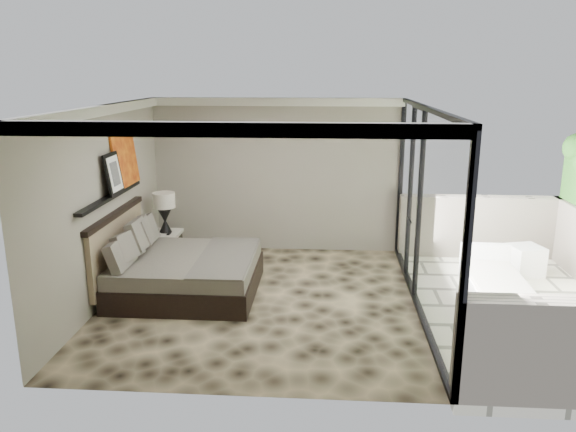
# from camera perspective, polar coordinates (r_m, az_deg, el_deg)

# --- Properties ---
(floor) EXTENTS (5.00, 5.00, 0.00)m
(floor) POSITION_cam_1_polar(r_m,az_deg,el_deg) (8.31, -2.72, -8.57)
(floor) COLOR black
(floor) RESTS_ON ground
(ceiling) EXTENTS (4.50, 5.00, 0.02)m
(ceiling) POSITION_cam_1_polar(r_m,az_deg,el_deg) (7.66, -2.98, 11.02)
(ceiling) COLOR silver
(ceiling) RESTS_ON back_wall
(back_wall) EXTENTS (4.50, 0.02, 2.80)m
(back_wall) POSITION_cam_1_polar(r_m,az_deg,el_deg) (10.29, -1.19, 4.11)
(back_wall) COLOR gray
(back_wall) RESTS_ON floor
(left_wall) EXTENTS (0.02, 5.00, 2.80)m
(left_wall) POSITION_cam_1_polar(r_m,az_deg,el_deg) (8.43, -18.14, 1.07)
(left_wall) COLOR gray
(left_wall) RESTS_ON floor
(glass_wall) EXTENTS (0.08, 5.00, 2.80)m
(glass_wall) POSITION_cam_1_polar(r_m,az_deg,el_deg) (7.92, 13.53, 0.56)
(glass_wall) COLOR white
(glass_wall) RESTS_ON floor
(terrace_slab) EXTENTS (3.00, 5.00, 0.12)m
(terrace_slab) POSITION_cam_1_polar(r_m,az_deg,el_deg) (8.75, 22.82, -8.97)
(terrace_slab) COLOR beige
(terrace_slab) RESTS_ON ground
(picture_ledge) EXTENTS (0.12, 2.20, 0.05)m
(picture_ledge) POSITION_cam_1_polar(r_m,az_deg,el_deg) (8.48, -17.57, 1.88)
(picture_ledge) COLOR black
(picture_ledge) RESTS_ON left_wall
(bed) EXTENTS (2.13, 2.06, 1.18)m
(bed) POSITION_cam_1_polar(r_m,az_deg,el_deg) (8.64, -10.88, -5.43)
(bed) COLOR black
(bed) RESTS_ON floor
(nightstand) EXTENTS (0.67, 0.67, 0.57)m
(nightstand) POSITION_cam_1_polar(r_m,az_deg,el_deg) (10.13, -12.48, -2.89)
(nightstand) COLOR black
(nightstand) RESTS_ON floor
(table_lamp) EXTENTS (0.38, 0.38, 0.70)m
(table_lamp) POSITION_cam_1_polar(r_m,az_deg,el_deg) (9.97, -12.45, 0.90)
(table_lamp) COLOR black
(table_lamp) RESTS_ON nightstand
(abstract_canvas) EXTENTS (0.13, 0.90, 0.90)m
(abstract_canvas) POSITION_cam_1_polar(r_m,az_deg,el_deg) (9.05, -16.27, 5.80)
(abstract_canvas) COLOR #BF5E10
(abstract_canvas) RESTS_ON picture_ledge
(framed_print) EXTENTS (0.11, 0.50, 0.60)m
(framed_print) POSITION_cam_1_polar(r_m,az_deg,el_deg) (8.47, -17.30, 4.13)
(framed_print) COLOR black
(framed_print) RESTS_ON picture_ledge
(ottoman) EXTENTS (0.60, 0.60, 0.49)m
(ottoman) POSITION_cam_1_polar(r_m,az_deg,el_deg) (10.02, 22.93, -4.17)
(ottoman) COLOR white
(ottoman) RESTS_ON terrace_slab
(lounger) EXTENTS (0.82, 1.57, 0.60)m
(lounger) POSITION_cam_1_polar(r_m,az_deg,el_deg) (8.96, 20.22, -6.44)
(lounger) COLOR white
(lounger) RESTS_ON terrace_slab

